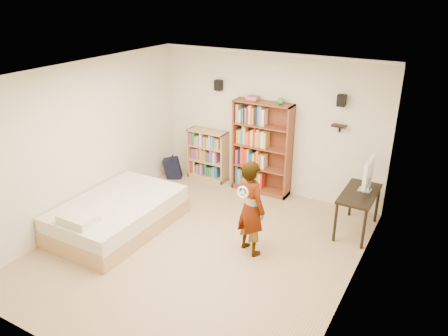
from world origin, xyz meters
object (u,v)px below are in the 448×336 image
(tall_bookshelf, at_px, (262,148))
(low_bookshelf, at_px, (208,155))
(computer_desk, at_px, (357,212))
(daybed, at_px, (118,211))
(person, at_px, (251,208))

(tall_bookshelf, xyz_separation_m, low_bookshelf, (-1.23, 0.01, -0.38))
(low_bookshelf, relative_size, computer_desk, 1.01)
(tall_bookshelf, xyz_separation_m, computer_desk, (2.02, -0.60, -0.55))
(tall_bookshelf, distance_m, computer_desk, 2.18)
(daybed, bearing_deg, low_bookshelf, 84.39)
(tall_bookshelf, bearing_deg, low_bookshelf, 179.60)
(daybed, height_order, person, person)
(tall_bookshelf, height_order, person, tall_bookshelf)
(tall_bookshelf, height_order, computer_desk, tall_bookshelf)
(low_bookshelf, bearing_deg, tall_bookshelf, -0.40)
(person, bearing_deg, tall_bookshelf, -44.91)
(computer_desk, xyz_separation_m, daybed, (-3.49, -1.87, -0.03))
(computer_desk, bearing_deg, person, -132.28)
(tall_bookshelf, distance_m, low_bookshelf, 1.28)
(tall_bookshelf, relative_size, person, 1.21)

